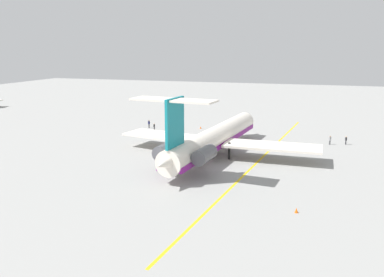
% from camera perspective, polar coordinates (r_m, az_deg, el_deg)
% --- Properties ---
extents(ground, '(292.30, 292.30, 0.00)m').
position_cam_1_polar(ground, '(65.60, 11.65, -3.44)').
color(ground, gray).
extents(main_jetliner, '(39.34, 34.77, 11.45)m').
position_cam_1_polar(main_jetliner, '(67.25, 2.87, -0.05)').
color(main_jetliner, silver).
rests_on(main_jetliner, ground).
extents(ground_crew_near_nose, '(0.29, 0.46, 1.83)m').
position_cam_1_polar(ground_crew_near_nose, '(92.72, -6.02, 2.16)').
color(ground_crew_near_nose, black).
rests_on(ground_crew_near_nose, ground).
extents(ground_crew_near_tail, '(0.29, 0.35, 1.66)m').
position_cam_1_polar(ground_crew_near_tail, '(81.62, 20.69, -0.10)').
color(ground_crew_near_tail, black).
rests_on(ground_crew_near_tail, ground).
extents(ground_crew_portside, '(0.40, 0.27, 1.71)m').
position_cam_1_polar(ground_crew_portside, '(89.45, -5.29, 1.75)').
color(ground_crew_portside, black).
rests_on(ground_crew_portside, ground).
extents(ground_crew_starboard, '(0.27, 0.43, 1.70)m').
position_cam_1_polar(ground_crew_starboard, '(80.60, 18.70, -0.08)').
color(ground_crew_starboard, black).
rests_on(ground_crew_starboard, ground).
extents(safety_cone_nose, '(0.40, 0.40, 0.55)m').
position_cam_1_polar(safety_cone_nose, '(91.75, 1.21, 1.56)').
color(safety_cone_nose, '#EA590F').
rests_on(safety_cone_nose, ground).
extents(safety_cone_wingtip, '(0.40, 0.40, 0.55)m').
position_cam_1_polar(safety_cone_wingtip, '(47.12, 14.36, -9.69)').
color(safety_cone_wingtip, '#EA590F').
rests_on(safety_cone_wingtip, ground).
extents(taxiway_centreline, '(73.66, 8.05, 0.01)m').
position_cam_1_polar(taxiway_centreline, '(67.55, 9.50, -2.88)').
color(taxiway_centreline, gold).
rests_on(taxiway_centreline, ground).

